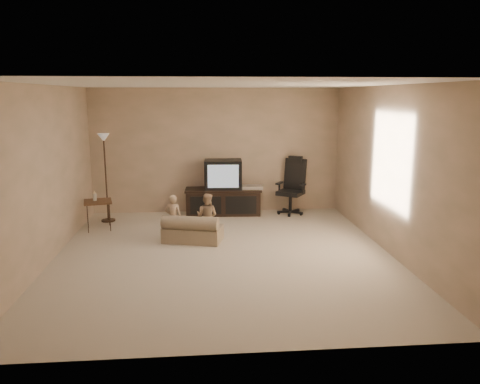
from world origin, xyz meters
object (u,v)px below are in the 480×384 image
object	(u,v)px
floor_lamp	(105,158)
child_sofa	(192,231)
toddler_right	(207,216)
tv_stand	(224,192)
side_table	(98,202)
toddler_left	(173,218)
office_chair	(292,193)

from	to	relation	value
floor_lamp	child_sofa	size ratio (longest dim) A/B	1.61
floor_lamp	child_sofa	world-z (taller)	floor_lamp
toddler_right	tv_stand	bearing A→B (deg)	-77.69
floor_lamp	child_sofa	distance (m)	2.39
side_table	toddler_left	distance (m)	1.57
side_table	floor_lamp	distance (m)	0.90
office_chair	toddler_right	distance (m)	2.32
floor_lamp	toddler_left	world-z (taller)	floor_lamp
side_table	toddler_left	size ratio (longest dim) A/B	0.92
child_sofa	toddler_left	world-z (taller)	toddler_left
toddler_left	child_sofa	bearing A→B (deg)	169.77
tv_stand	child_sofa	size ratio (longest dim) A/B	1.51
toddler_left	office_chair	bearing A→B (deg)	-134.52
side_table	office_chair	bearing A→B (deg)	12.88
office_chair	child_sofa	bearing A→B (deg)	-105.68
tv_stand	side_table	size ratio (longest dim) A/B	2.21
office_chair	floor_lamp	bearing A→B (deg)	-141.89
floor_lamp	office_chair	bearing A→B (deg)	4.61
child_sofa	toddler_left	xyz separation A→B (m)	(-0.31, 0.12, 0.20)
floor_lamp	toddler_right	world-z (taller)	floor_lamp
floor_lamp	child_sofa	xyz separation A→B (m)	(1.61, -1.43, -1.03)
tv_stand	floor_lamp	world-z (taller)	floor_lamp
child_sofa	toddler_right	xyz separation A→B (m)	(0.25, 0.18, 0.20)
office_chair	side_table	world-z (taller)	office_chair
office_chair	toddler_left	distance (m)	2.80
office_chair	child_sofa	size ratio (longest dim) A/B	1.12
toddler_left	toddler_right	bearing A→B (deg)	-162.58
side_table	floor_lamp	xyz separation A→B (m)	(0.06, 0.55, 0.71)
office_chair	toddler_left	size ratio (longest dim) A/B	1.51
child_sofa	toddler_right	bearing A→B (deg)	51.39
child_sofa	toddler_right	world-z (taller)	toddler_right
tv_stand	child_sofa	xyz separation A→B (m)	(-0.61, -1.80, -0.27)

